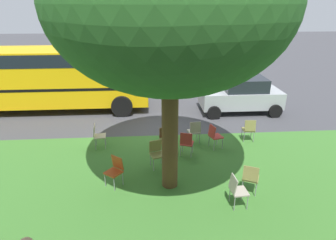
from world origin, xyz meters
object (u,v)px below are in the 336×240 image
chair_3 (98,134)px  chair_9 (187,142)px  chair_5 (251,177)px  street_tree (170,4)px  chair_4 (237,189)px  parked_car (241,95)px  school_bus (36,74)px  chair_7 (249,128)px  chair_8 (115,169)px  chair_6 (157,152)px  chair_2 (214,135)px  chair_1 (166,138)px  chair_0 (195,130)px

chair_3 → chair_9: same height
chair_5 → chair_9: 2.63m
street_tree → chair_5: 4.85m
chair_4 → parked_car: parked_car is taller
chair_9 → school_bus: school_bus is taller
chair_4 → chair_5: (-0.53, -0.51, 0.00)m
chair_7 → school_bus: (8.91, -4.18, 1.24)m
chair_5 → chair_4: bearing=43.8°
chair_5 → chair_8: bearing=-10.2°
chair_8 → chair_6: bearing=-142.3°
chair_6 → chair_8: (1.20, 0.93, 0.00)m
chair_9 → chair_8: bearing=34.6°
chair_3 → chair_7: 5.53m
chair_2 → parked_car: parked_car is taller
parked_car → street_tree: bearing=56.5°
chair_1 → school_bus: size_ratio=0.08×
chair_9 → parked_car: size_ratio=0.24×
chair_5 → chair_7: same height
parked_car → chair_0: bearing=49.6°
parked_car → school_bus: 9.65m
chair_6 → school_bus: size_ratio=0.08×
chair_4 → chair_5: same height
chair_8 → chair_9: (-2.23, -1.54, 0.00)m
chair_8 → chair_9: size_ratio=1.00×
parked_car → chair_3: bearing=27.8°
school_bus → chair_8: bearing=122.3°
chair_1 → chair_9: size_ratio=1.00×
street_tree → chair_1: size_ratio=7.88×
chair_0 → school_bus: 8.14m
chair_0 → chair_7: same height
chair_3 → chair_8: 2.52m
chair_7 → street_tree: bearing=39.5°
chair_8 → school_bus: (4.22, -6.66, 1.24)m
chair_3 → chair_8: same height
chair_5 → chair_2: bearing=-81.8°
chair_8 → school_bus: school_bus is taller
chair_4 → street_tree: bearing=-33.1°
chair_3 → chair_5: size_ratio=1.00×
chair_0 → chair_1: size_ratio=1.00×
street_tree → chair_8: (1.54, -0.12, -4.32)m
parked_car → school_bus: size_ratio=0.36×
street_tree → chair_7: street_tree is taller
chair_4 → chair_7: size_ratio=1.00×
chair_5 → chair_8: 3.74m
chair_2 → chair_6: size_ratio=1.00×
parked_car → school_bus: (9.55, -1.03, 0.92)m
chair_9 → chair_3: bearing=-15.2°
chair_2 → chair_3: 4.14m
chair_9 → chair_1: bearing=-28.1°
chair_2 → chair_3: bearing=-4.7°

